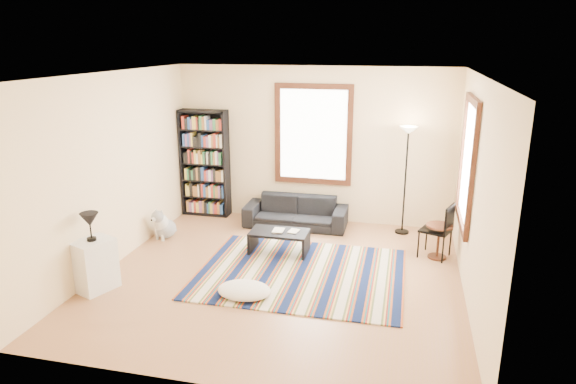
% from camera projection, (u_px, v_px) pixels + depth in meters
% --- Properties ---
extents(floor, '(5.00, 5.00, 0.10)m').
position_uv_depth(floor, '(280.00, 279.00, 7.31)').
color(floor, '#A06949').
rests_on(floor, ground).
extents(ceiling, '(5.00, 5.00, 0.10)m').
position_uv_depth(ceiling, '(279.00, 70.00, 6.48)').
color(ceiling, white).
rests_on(ceiling, floor).
extents(wall_back, '(5.00, 0.10, 2.80)m').
position_uv_depth(wall_back, '(314.00, 145.00, 9.27)').
color(wall_back, beige).
rests_on(wall_back, floor).
extents(wall_front, '(5.00, 0.10, 2.80)m').
position_uv_depth(wall_front, '(209.00, 255.00, 4.51)').
color(wall_front, beige).
rests_on(wall_front, floor).
extents(wall_left, '(0.10, 5.00, 2.80)m').
position_uv_depth(wall_left, '(110.00, 170.00, 7.45)').
color(wall_left, beige).
rests_on(wall_left, floor).
extents(wall_right, '(0.10, 5.00, 2.80)m').
position_uv_depth(wall_right, '(479.00, 193.00, 6.34)').
color(wall_right, beige).
rests_on(wall_right, floor).
extents(window_back, '(1.20, 0.06, 1.60)m').
position_uv_depth(window_back, '(313.00, 135.00, 9.14)').
color(window_back, white).
rests_on(window_back, wall_back).
extents(window_right, '(0.06, 1.20, 1.60)m').
position_uv_depth(window_right, '(468.00, 163.00, 7.04)').
color(window_right, white).
rests_on(window_right, wall_right).
extents(rug, '(2.91, 2.33, 0.02)m').
position_uv_depth(rug, '(301.00, 273.00, 7.36)').
color(rug, '#0D1941').
rests_on(rug, floor).
extents(sofa, '(0.72, 1.82, 0.53)m').
position_uv_depth(sofa, '(296.00, 212.00, 9.18)').
color(sofa, black).
rests_on(sofa, floor).
extents(bookshelf, '(0.90, 0.30, 2.00)m').
position_uv_depth(bookshelf, '(205.00, 163.00, 9.62)').
color(bookshelf, black).
rests_on(bookshelf, floor).
extents(coffee_table, '(0.99, 0.70, 0.36)m').
position_uv_depth(coffee_table, '(279.00, 242.00, 8.04)').
color(coffee_table, black).
rests_on(coffee_table, floor).
extents(book_a, '(0.24, 0.18, 0.02)m').
position_uv_depth(book_a, '(273.00, 230.00, 8.00)').
color(book_a, beige).
rests_on(book_a, coffee_table).
extents(book_b, '(0.18, 0.22, 0.02)m').
position_uv_depth(book_b, '(289.00, 231.00, 8.00)').
color(book_b, beige).
rests_on(book_b, coffee_table).
extents(floor_cushion, '(0.85, 0.74, 0.18)m').
position_uv_depth(floor_cushion, '(244.00, 290.00, 6.68)').
color(floor_cushion, white).
rests_on(floor_cushion, floor).
extents(floor_lamp, '(0.40, 0.40, 1.86)m').
position_uv_depth(floor_lamp, '(405.00, 181.00, 8.67)').
color(floor_lamp, black).
rests_on(floor_lamp, floor).
extents(side_table, '(0.50, 0.50, 0.54)m').
position_uv_depth(side_table, '(438.00, 241.00, 7.82)').
color(side_table, '#451B11').
rests_on(side_table, floor).
extents(folding_chair, '(0.53, 0.52, 0.86)m').
position_uv_depth(folding_chair, '(436.00, 230.00, 7.83)').
color(folding_chair, black).
rests_on(folding_chair, floor).
extents(white_cabinet, '(0.54, 0.60, 0.70)m').
position_uv_depth(white_cabinet, '(95.00, 265.00, 6.81)').
color(white_cabinet, white).
rests_on(white_cabinet, floor).
extents(table_lamp, '(0.24, 0.24, 0.38)m').
position_uv_depth(table_lamp, '(90.00, 227.00, 6.66)').
color(table_lamp, black).
rests_on(table_lamp, white_cabinet).
extents(dog, '(0.50, 0.60, 0.52)m').
position_uv_depth(dog, '(165.00, 223.00, 8.65)').
color(dog, '#BCBCBC').
rests_on(dog, floor).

